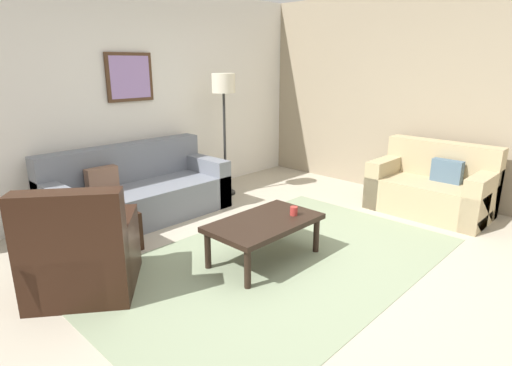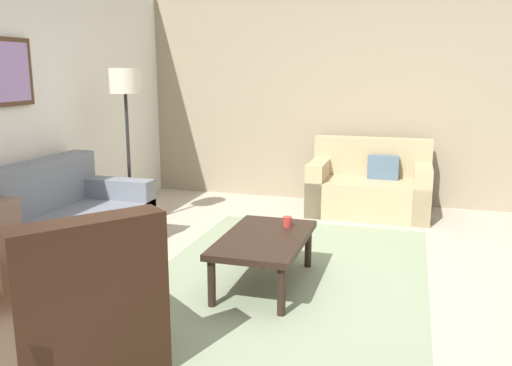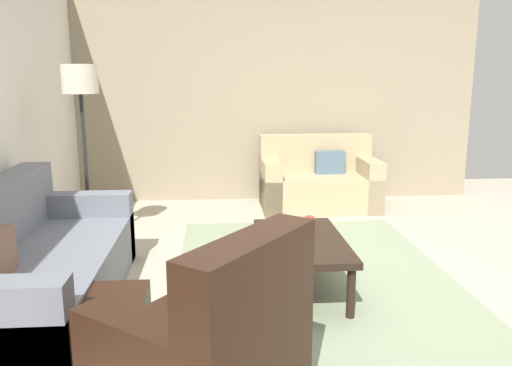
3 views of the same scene
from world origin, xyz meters
TOP-DOWN VIEW (x-y plane):
  - ground_plane at (0.00, 0.00)m, footprint 8.00×8.00m
  - rear_partition at (0.00, 2.60)m, footprint 6.00×0.12m
  - stone_feature_panel at (3.00, 0.00)m, footprint 0.12×5.20m
  - area_rug at (0.00, 0.00)m, footprint 3.59×2.23m
  - couch_main at (-0.27, 2.09)m, footprint 2.15×0.92m
  - couch_loveseat at (2.47, -0.47)m, footprint 0.84×1.40m
  - armchair_leather at (-1.52, 0.82)m, footprint 1.12×1.12m
  - ottoman at (-1.01, 1.47)m, footprint 0.56×0.56m
  - coffee_table at (-0.04, 0.15)m, footprint 1.10×0.64m
  - cup at (0.26, 0.04)m, footprint 0.07×0.07m
  - lamp_standing at (1.13, 2.00)m, footprint 0.32×0.32m
  - framed_artwork at (0.02, 2.51)m, footprint 0.63×0.04m

SIDE VIEW (x-z plane):
  - ground_plane at x=0.00m, z-range 0.00..0.00m
  - area_rug at x=0.00m, z-range 0.00..0.01m
  - ottoman at x=-1.01m, z-range 0.00..0.40m
  - couch_main at x=-0.27m, z-range -0.14..0.74m
  - couch_loveseat at x=2.47m, z-range -0.14..0.74m
  - armchair_leather at x=-1.52m, z-range -0.17..0.78m
  - coffee_table at x=-0.04m, z-range 0.15..0.56m
  - cup at x=0.26m, z-range 0.41..0.50m
  - rear_partition at x=0.00m, z-range 0.00..2.80m
  - stone_feature_panel at x=3.00m, z-range 0.00..2.80m
  - lamp_standing at x=1.13m, z-range 0.55..2.26m
  - framed_artwork at x=0.02m, z-range 1.38..1.97m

